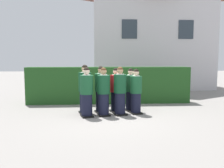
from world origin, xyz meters
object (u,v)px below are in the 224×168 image
object	(u,v)px
student_front_row_2	(120,92)
student_rear_row_0	(85,90)
student_rear_row_1	(101,91)
student_front_row_0	(87,93)
student_front_row_1	(104,93)
student_in_red_blazer	(116,91)
student_front_row_3	(136,92)
student_rear_row_3	(131,91)

from	to	relation	value
student_front_row_2	student_rear_row_0	distance (m)	1.24
student_front_row_2	student_rear_row_1	size ratio (longest dim) A/B	0.99
student_front_row_0	student_front_row_2	xyz separation A→B (m)	(1.13, 0.21, 0.00)
student_front_row_2	student_rear_row_1	bearing A→B (deg)	149.49
student_rear_row_1	student_front_row_1	bearing A→B (deg)	-80.21
student_rear_row_1	student_in_red_blazer	world-z (taller)	student_rear_row_1
student_front_row_1	student_front_row_3	distance (m)	1.17
student_rear_row_1	student_rear_row_3	world-z (taller)	student_rear_row_1
student_rear_row_0	student_in_red_blazer	distance (m)	1.12
student_in_red_blazer	student_front_row_0	bearing A→B (deg)	-147.06
student_rear_row_1	student_in_red_blazer	bearing A→B (deg)	7.69
student_front_row_2	student_rear_row_0	bearing A→B (deg)	167.44
student_front_row_0	student_rear_row_1	distance (m)	0.76
student_rear_row_0	student_rear_row_1	size ratio (longest dim) A/B	1.03
student_front_row_3	student_in_red_blazer	world-z (taller)	student_in_red_blazer
student_rear_row_1	student_rear_row_3	xyz separation A→B (m)	(1.10, 0.23, -0.04)
student_front_row_1	student_front_row_2	xyz separation A→B (m)	(0.57, 0.09, 0.01)
student_front_row_2	student_rear_row_1	xyz separation A→B (m)	(-0.65, 0.38, 0.00)
student_front_row_1	student_rear_row_0	xyz separation A→B (m)	(-0.64, 0.36, 0.04)
student_front_row_1	student_front_row_3	world-z (taller)	student_front_row_1
student_rear_row_0	student_rear_row_3	xyz separation A→B (m)	(1.66, 0.34, -0.07)
student_front_row_2	student_front_row_3	bearing A→B (deg)	13.86
student_in_red_blazer	student_rear_row_3	bearing A→B (deg)	15.59
student_in_red_blazer	student_rear_row_3	distance (m)	0.58
student_rear_row_0	student_front_row_3	bearing A→B (deg)	-4.09
student_front_row_0	student_in_red_blazer	distance (m)	1.22
student_front_row_3	student_in_red_blazer	distance (m)	0.75
student_front_row_3	student_rear_row_0	xyz separation A→B (m)	(-1.79, 0.13, 0.07)
student_front_row_0	student_front_row_1	size ratio (longest dim) A/B	1.01
student_front_row_0	student_front_row_3	xyz separation A→B (m)	(1.71, 0.35, -0.04)
student_front_row_2	student_in_red_blazer	distance (m)	0.47
student_front_row_0	student_front_row_3	world-z (taller)	student_front_row_0
student_rear_row_0	student_rear_row_3	bearing A→B (deg)	11.62
student_front_row_2	student_rear_row_3	world-z (taller)	student_front_row_2
student_front_row_3	student_in_red_blazer	bearing A→B (deg)	155.31
student_front_row_0	student_in_red_blazer	xyz separation A→B (m)	(1.03, 0.66, -0.03)
student_front_row_3	student_rear_row_0	size ratio (longest dim) A/B	0.91
student_front_row_2	student_rear_row_0	size ratio (longest dim) A/B	0.96
student_front_row_3	student_rear_row_3	size ratio (longest dim) A/B	1.00
student_rear_row_0	student_rear_row_3	size ratio (longest dim) A/B	1.09
student_front_row_2	student_in_red_blazer	world-z (taller)	student_front_row_2
student_rear_row_3	student_front_row_1	bearing A→B (deg)	-145.66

